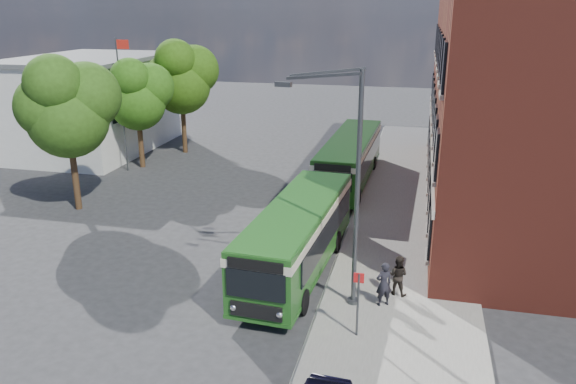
# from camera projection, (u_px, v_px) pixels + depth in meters

# --- Properties ---
(ground) EXTENTS (120.00, 120.00, 0.00)m
(ground) POSITION_uv_depth(u_px,v_px,m) (240.00, 269.00, 24.63)
(ground) COLOR #29292C
(ground) RESTS_ON ground
(pavement) EXTENTS (6.00, 48.00, 0.15)m
(pavement) POSITION_uv_depth(u_px,v_px,m) (409.00, 217.00, 30.45)
(pavement) COLOR gray
(pavement) RESTS_ON ground
(kerb_line) EXTENTS (0.12, 48.00, 0.01)m
(kerb_line) POSITION_uv_depth(u_px,v_px,m) (353.00, 214.00, 31.14)
(kerb_line) COLOR beige
(kerb_line) RESTS_ON ground
(brick_office) EXTENTS (12.10, 26.00, 14.20)m
(brick_office) POSITION_uv_depth(u_px,v_px,m) (551.00, 84.00, 30.42)
(brick_office) COLOR maroon
(brick_office) RESTS_ON ground
(white_building) EXTENTS (9.40, 13.40, 7.30)m
(white_building) POSITION_uv_depth(u_px,v_px,m) (92.00, 104.00, 44.03)
(white_building) COLOR silver
(white_building) RESTS_ON ground
(flagpole) EXTENTS (0.95, 0.10, 9.00)m
(flagpole) POSITION_uv_depth(u_px,v_px,m) (122.00, 100.00, 37.79)
(flagpole) COLOR #3C3E41
(flagpole) RESTS_ON ground
(street_lamp) EXTENTS (2.96, 2.38, 9.00)m
(street_lamp) POSITION_uv_depth(u_px,v_px,m) (348.00, 187.00, 20.20)
(street_lamp) COLOR #3C3E41
(street_lamp) RESTS_ON ground
(bus_stop_sign) EXTENTS (0.35, 0.08, 2.52)m
(bus_stop_sign) POSITION_uv_depth(u_px,v_px,m) (358.00, 300.00, 19.05)
(bus_stop_sign) COLOR #3C3E41
(bus_stop_sign) RESTS_ON ground
(bus_front) EXTENTS (3.20, 10.82, 3.02)m
(bus_front) POSITION_uv_depth(u_px,v_px,m) (298.00, 232.00, 23.95)
(bus_front) COLOR #1F541A
(bus_front) RESTS_ON ground
(bus_rear) EXTENTS (2.96, 12.48, 3.02)m
(bus_rear) POSITION_uv_depth(u_px,v_px,m) (350.00, 156.00, 36.05)
(bus_rear) COLOR #1C4E16
(bus_rear) RESTS_ON ground
(pedestrian_a) EXTENTS (0.77, 0.68, 1.76)m
(pedestrian_a) POSITION_uv_depth(u_px,v_px,m) (384.00, 284.00, 21.17)
(pedestrian_a) COLOR black
(pedestrian_a) RESTS_ON pavement
(pedestrian_b) EXTENTS (0.93, 0.80, 1.63)m
(pedestrian_b) POSITION_uv_depth(u_px,v_px,m) (398.00, 275.00, 21.98)
(pedestrian_b) COLOR black
(pedestrian_b) RESTS_ON pavement
(tree_left) EXTENTS (5.15, 4.90, 8.70)m
(tree_left) POSITION_uv_depth(u_px,v_px,m) (67.00, 106.00, 30.06)
(tree_left) COLOR #3A2515
(tree_left) RESTS_ON ground
(tree_mid) EXTENTS (4.58, 4.36, 7.74)m
(tree_mid) POSITION_uv_depth(u_px,v_px,m) (137.00, 94.00, 38.53)
(tree_mid) COLOR #3A2515
(tree_mid) RESTS_ON ground
(tree_right) EXTENTS (5.17, 4.91, 8.73)m
(tree_right) POSITION_uv_depth(u_px,v_px,m) (181.00, 76.00, 42.30)
(tree_right) COLOR #3A2515
(tree_right) RESTS_ON ground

